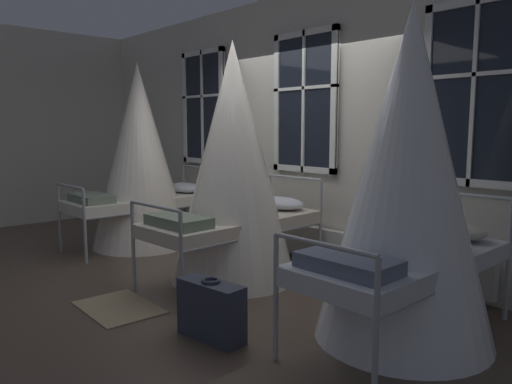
{
  "coord_description": "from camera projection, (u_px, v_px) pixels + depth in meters",
  "views": [
    {
      "loc": [
        3.92,
        -3.23,
        1.59
      ],
      "look_at": [
        0.34,
        0.06,
        0.95
      ],
      "focal_mm": 34.49,
      "sensor_mm": 36.0,
      "label": 1
    }
  ],
  "objects": [
    {
      "name": "cot_second",
      "position": [
        233.0,
        166.0,
        5.07
      ],
      "size": [
        1.32,
        1.97,
        2.47
      ],
      "rotation": [
        0.0,
        0.0,
        1.6
      ],
      "color": "#9EA3A8",
      "rests_on": "ground"
    },
    {
      "name": "back_wall_with_windows",
      "position": [
        310.0,
        127.0,
        5.87
      ],
      "size": [
        9.24,
        0.1,
        3.19
      ],
      "primitive_type": "cube",
      "color": "beige",
      "rests_on": "ground"
    },
    {
      "name": "rug_second",
      "position": [
        119.0,
        307.0,
        4.37
      ],
      "size": [
        0.82,
        0.59,
        0.01
      ],
      "primitive_type": "cube",
      "rotation": [
        0.0,
        0.0,
        -0.04
      ],
      "color": "#8E7A5B",
      "rests_on": "ground"
    },
    {
      "name": "cot_third",
      "position": [
        407.0,
        180.0,
        3.6
      ],
      "size": [
        1.32,
        1.95,
        2.5
      ],
      "rotation": [
        0.0,
        0.0,
        1.57
      ],
      "color": "#9EA3A8",
      "rests_on": "ground"
    },
    {
      "name": "ground",
      "position": [
        230.0,
        278.0,
        5.23
      ],
      "size": [
        17.38,
        17.38,
        0.0
      ],
      "primitive_type": "plane",
      "color": "#4C3D33"
    },
    {
      "name": "window_bank",
      "position": [
        303.0,
        173.0,
        5.86
      ],
      "size": [
        4.94,
        0.1,
        2.64
      ],
      "color": "black",
      "rests_on": "ground"
    },
    {
      "name": "cot_first",
      "position": [
        140.0,
        159.0,
        6.57
      ],
      "size": [
        1.32,
        1.96,
        2.44
      ],
      "rotation": [
        0.0,
        0.0,
        1.56
      ],
      "color": "#9EA3A8",
      "rests_on": "ground"
    },
    {
      "name": "suitcase_dark",
      "position": [
        211.0,
        310.0,
        3.71
      ],
      "size": [
        0.58,
        0.27,
        0.47
      ],
      "rotation": [
        0.0,
        0.0,
        0.11
      ],
      "color": "#2D3342",
      "rests_on": "ground"
    }
  ]
}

